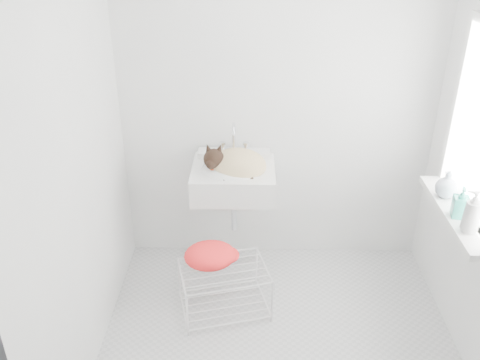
{
  "coord_description": "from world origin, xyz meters",
  "views": [
    {
      "loc": [
        -0.19,
        -2.4,
        2.4
      ],
      "look_at": [
        -0.25,
        0.5,
        0.88
      ],
      "focal_mm": 38.71,
      "sensor_mm": 36.0,
      "label": 1
    }
  ],
  "objects_px": {
    "bottle_a": "(468,231)",
    "bottle_b": "(458,216)",
    "cat": "(235,163)",
    "wire_rack": "(224,291)",
    "sink": "(233,167)",
    "bottle_c": "(444,196)"
  },
  "relations": [
    {
      "from": "bottle_b",
      "to": "bottle_c",
      "type": "relative_size",
      "value": 1.09
    },
    {
      "from": "sink",
      "to": "cat",
      "type": "relative_size",
      "value": 1.3
    },
    {
      "from": "sink",
      "to": "bottle_a",
      "type": "distance_m",
      "value": 1.5
    },
    {
      "from": "sink",
      "to": "bottle_c",
      "type": "distance_m",
      "value": 1.35
    },
    {
      "from": "bottle_a",
      "to": "bottle_c",
      "type": "distance_m",
      "value": 0.39
    },
    {
      "from": "sink",
      "to": "wire_rack",
      "type": "height_order",
      "value": "sink"
    },
    {
      "from": "bottle_a",
      "to": "bottle_b",
      "type": "relative_size",
      "value": 1.13
    },
    {
      "from": "bottle_a",
      "to": "cat",
      "type": "bearing_deg",
      "value": 150.09
    },
    {
      "from": "bottle_b",
      "to": "bottle_c",
      "type": "xyz_separation_m",
      "value": [
        0.0,
        0.23,
        0.0
      ]
    },
    {
      "from": "bottle_a",
      "to": "bottle_b",
      "type": "distance_m",
      "value": 0.15
    },
    {
      "from": "sink",
      "to": "cat",
      "type": "xyz_separation_m",
      "value": [
        0.01,
        -0.02,
        0.04
      ]
    },
    {
      "from": "bottle_b",
      "to": "bottle_c",
      "type": "bearing_deg",
      "value": 90.0
    },
    {
      "from": "sink",
      "to": "bottle_b",
      "type": "bearing_deg",
      "value": -24.9
    },
    {
      "from": "sink",
      "to": "bottle_b",
      "type": "xyz_separation_m",
      "value": [
        1.3,
        -0.6,
        0.0
      ]
    },
    {
      "from": "cat",
      "to": "wire_rack",
      "type": "bearing_deg",
      "value": -91.55
    },
    {
      "from": "cat",
      "to": "wire_rack",
      "type": "distance_m",
      "value": 0.85
    },
    {
      "from": "cat",
      "to": "wire_rack",
      "type": "relative_size",
      "value": 0.79
    },
    {
      "from": "bottle_c",
      "to": "bottle_b",
      "type": "bearing_deg",
      "value": -90.0
    },
    {
      "from": "wire_rack",
      "to": "bottle_c",
      "type": "bearing_deg",
      "value": 2.96
    },
    {
      "from": "sink",
      "to": "cat",
      "type": "height_order",
      "value": "cat"
    },
    {
      "from": "bottle_c",
      "to": "sink",
      "type": "bearing_deg",
      "value": 164.09
    },
    {
      "from": "wire_rack",
      "to": "bottle_b",
      "type": "relative_size",
      "value": 2.94
    }
  ]
}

